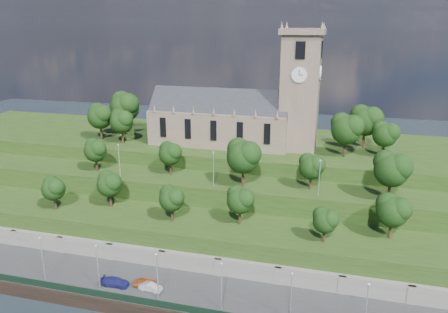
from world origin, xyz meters
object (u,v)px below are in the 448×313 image
(church, at_px, (241,113))
(car_right, at_px, (115,282))
(car_left, at_px, (146,282))
(car_middle, at_px, (151,287))

(church, height_order, car_right, church)
(car_left, height_order, car_middle, car_left)
(church, height_order, car_middle, church)
(car_left, height_order, car_right, car_right)
(church, distance_m, car_right, 47.68)
(car_middle, bearing_deg, church, -2.12)
(car_right, bearing_deg, car_middle, -89.31)
(church, bearing_deg, car_right, -104.51)
(church, relative_size, car_right, 8.40)
(car_left, xyz_separation_m, car_middle, (1.31, -0.98, -0.04))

